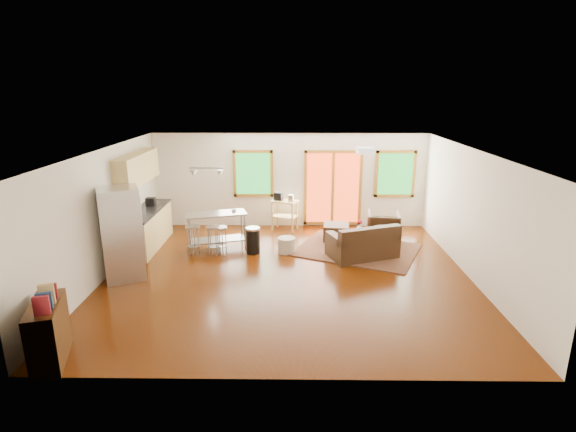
{
  "coord_description": "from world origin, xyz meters",
  "views": [
    {
      "loc": [
        0.12,
        -8.7,
        3.79
      ],
      "look_at": [
        0.0,
        0.3,
        1.2
      ],
      "focal_mm": 28.0,
      "sensor_mm": 36.0,
      "label": 1
    }
  ],
  "objects_px": {
    "coffee_table": "(357,235)",
    "ottoman": "(336,232)",
    "armchair": "(383,225)",
    "rug": "(357,250)",
    "refrigerator": "(122,234)",
    "loveseat": "(363,244)",
    "kitchen_cart": "(284,205)",
    "island": "(216,224)"
  },
  "relations": [
    {
      "from": "coffee_table",
      "to": "loveseat",
      "type": "bearing_deg",
      "value": -85.5
    },
    {
      "from": "refrigerator",
      "to": "kitchen_cart",
      "type": "height_order",
      "value": "refrigerator"
    },
    {
      "from": "refrigerator",
      "to": "kitchen_cart",
      "type": "bearing_deg",
      "value": 20.9
    },
    {
      "from": "rug",
      "to": "coffee_table",
      "type": "relative_size",
      "value": 2.71
    },
    {
      "from": "kitchen_cart",
      "to": "loveseat",
      "type": "bearing_deg",
      "value": -48.11
    },
    {
      "from": "rug",
      "to": "island",
      "type": "relative_size",
      "value": 1.79
    },
    {
      "from": "rug",
      "to": "ottoman",
      "type": "distance_m",
      "value": 0.88
    },
    {
      "from": "refrigerator",
      "to": "kitchen_cart",
      "type": "distance_m",
      "value": 4.57
    },
    {
      "from": "refrigerator",
      "to": "loveseat",
      "type": "bearing_deg",
      "value": -11.48
    },
    {
      "from": "loveseat",
      "to": "kitchen_cart",
      "type": "height_order",
      "value": "kitchen_cart"
    },
    {
      "from": "coffee_table",
      "to": "armchair",
      "type": "height_order",
      "value": "armchair"
    },
    {
      "from": "loveseat",
      "to": "kitchen_cart",
      "type": "distance_m",
      "value": 2.82
    },
    {
      "from": "coffee_table",
      "to": "kitchen_cart",
      "type": "xyz_separation_m",
      "value": [
        -1.81,
        1.44,
        0.39
      ]
    },
    {
      "from": "loveseat",
      "to": "armchair",
      "type": "bearing_deg",
      "value": 40.28
    },
    {
      "from": "coffee_table",
      "to": "refrigerator",
      "type": "height_order",
      "value": "refrigerator"
    },
    {
      "from": "coffee_table",
      "to": "armchair",
      "type": "xyz_separation_m",
      "value": [
        0.75,
        0.63,
        0.08
      ]
    },
    {
      "from": "coffee_table",
      "to": "kitchen_cart",
      "type": "distance_m",
      "value": 2.35
    },
    {
      "from": "refrigerator",
      "to": "island",
      "type": "xyz_separation_m",
      "value": [
        1.61,
        1.72,
        -0.33
      ]
    },
    {
      "from": "rug",
      "to": "armchair",
      "type": "bearing_deg",
      "value": 45.27
    },
    {
      "from": "rug",
      "to": "loveseat",
      "type": "relative_size",
      "value": 1.6
    },
    {
      "from": "armchair",
      "to": "ottoman",
      "type": "bearing_deg",
      "value": 9.58
    },
    {
      "from": "coffee_table",
      "to": "ottoman",
      "type": "bearing_deg",
      "value": 127.98
    },
    {
      "from": "armchair",
      "to": "refrigerator",
      "type": "distance_m",
      "value": 6.28
    },
    {
      "from": "ottoman",
      "to": "island",
      "type": "xyz_separation_m",
      "value": [
        -2.94,
        -0.69,
        0.41
      ]
    },
    {
      "from": "loveseat",
      "to": "refrigerator",
      "type": "height_order",
      "value": "refrigerator"
    },
    {
      "from": "rug",
      "to": "armchair",
      "type": "xyz_separation_m",
      "value": [
        0.77,
        0.77,
        0.39
      ]
    },
    {
      "from": "loveseat",
      "to": "coffee_table",
      "type": "height_order",
      "value": "loveseat"
    },
    {
      "from": "kitchen_cart",
      "to": "coffee_table",
      "type": "bearing_deg",
      "value": -38.52
    },
    {
      "from": "ottoman",
      "to": "island",
      "type": "distance_m",
      "value": 3.05
    },
    {
      "from": "loveseat",
      "to": "coffee_table",
      "type": "xyz_separation_m",
      "value": [
        -0.05,
        0.63,
        0.01
      ]
    },
    {
      "from": "island",
      "to": "armchair",
      "type": "bearing_deg",
      "value": 9.86
    },
    {
      "from": "refrigerator",
      "to": "kitchen_cart",
      "type": "relative_size",
      "value": 1.82
    },
    {
      "from": "armchair",
      "to": "ottoman",
      "type": "height_order",
      "value": "armchair"
    },
    {
      "from": "rug",
      "to": "coffee_table",
      "type": "height_order",
      "value": "coffee_table"
    },
    {
      "from": "loveseat",
      "to": "refrigerator",
      "type": "distance_m",
      "value": 5.23
    },
    {
      "from": "rug",
      "to": "refrigerator",
      "type": "relative_size",
      "value": 1.44
    },
    {
      "from": "coffee_table",
      "to": "armchair",
      "type": "relative_size",
      "value": 1.24
    },
    {
      "from": "rug",
      "to": "ottoman",
      "type": "height_order",
      "value": "ottoman"
    },
    {
      "from": "rug",
      "to": "loveseat",
      "type": "height_order",
      "value": "loveseat"
    },
    {
      "from": "rug",
      "to": "island",
      "type": "height_order",
      "value": "island"
    },
    {
      "from": "loveseat",
      "to": "refrigerator",
      "type": "bearing_deg",
      "value": 172.41
    },
    {
      "from": "armchair",
      "to": "island",
      "type": "height_order",
      "value": "island"
    }
  ]
}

